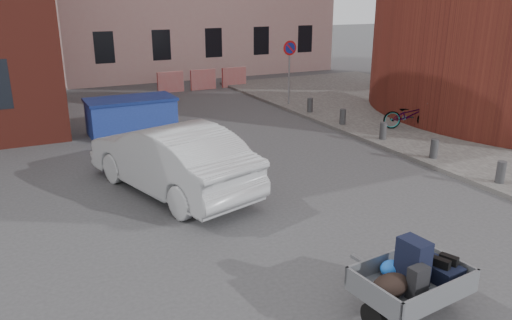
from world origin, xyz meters
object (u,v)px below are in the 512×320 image
bicycle (409,115)px  dumpster (132,116)px  trailer (411,279)px  silver_car (171,158)px

bicycle → dumpster: bearing=87.5°
trailer → dumpster: (-1.28, 12.13, 0.01)m
silver_car → bicycle: silver_car is taller
trailer → bicycle: (7.41, 8.09, -0.01)m
dumpster → bicycle: dumpster is taller
dumpster → silver_car: bearing=-94.6°
dumpster → trailer: bearing=-84.9°
silver_car → bicycle: (9.06, 1.71, -0.24)m
trailer → silver_car: size_ratio=0.37×
trailer → silver_car: bearing=98.8°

